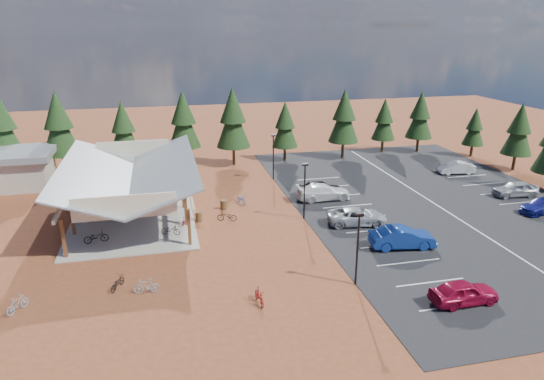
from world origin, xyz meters
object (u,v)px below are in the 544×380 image
object	(u,v)px
bike_4	(170,230)
bike_15	(185,221)
bike_12	(117,283)
car_3	(323,192)
car_4	(320,188)
car_0	(464,292)
bike_16	(227,216)
bike_2	(104,196)
bike_11	(259,296)
bike_6	(148,196)
bike_5	(142,209)
lamp_post_1	(305,187)
car_2	(357,216)
trash_bin_0	(199,217)
bike_3	(115,191)
bike_1	(91,217)
car_1	(402,238)
outbuilding	(0,169)
car_8	(515,189)
bike_0	(96,237)
bike_9	(17,304)
car_9	(456,168)
bike_13	(146,286)
car_7	(542,206)
bike_7	(159,187)
trash_bin_1	(223,205)
bike_14	(242,199)

from	to	relation	value
bike_4	bike_15	size ratio (longest dim) A/B	1.01
bike_12	car_3	bearing A→B (deg)	-119.37
car_4	car_0	bearing A→B (deg)	-167.01
bike_16	car_4	size ratio (longest dim) A/B	0.38
bike_2	bike_11	bearing A→B (deg)	-147.54
bike_6	bike_11	bearing A→B (deg)	179.69
bike_5	car_0	xyz separation A→B (m)	(19.79, -19.71, 0.13)
lamp_post_1	car_2	world-z (taller)	lamp_post_1
trash_bin_0	bike_3	distance (m)	11.42
trash_bin_0	bike_1	bearing A→B (deg)	170.85
car_1	car_3	size ratio (longest dim) A/B	0.94
outbuilding	car_8	distance (m)	53.76
bike_2	bike_12	world-z (taller)	bike_2
bike_1	car_2	world-z (taller)	car_2
bike_4	bike_6	world-z (taller)	bike_4
outbuilding	car_4	size ratio (longest dim) A/B	2.43
bike_0	bike_12	distance (m)	7.90
bike_5	bike_9	world-z (taller)	bike_5
bike_4	trash_bin_0	bearing A→B (deg)	-25.18
car_2	car_4	world-z (taller)	car_4
bike_3	bike_4	bearing A→B (deg)	-144.45
trash_bin_0	car_2	bearing A→B (deg)	-16.07
bike_2	bike_15	bearing A→B (deg)	-132.06
bike_6	car_1	distance (m)	24.80
bike_16	car_9	world-z (taller)	car_9
bike_4	car_8	distance (m)	34.45
bike_6	bike_9	bearing A→B (deg)	138.64
bike_3	bike_13	distance (m)	20.23
bike_0	car_1	distance (m)	24.15
bike_2	bike_3	size ratio (longest dim) A/B	1.13
bike_4	car_8	size ratio (longest dim) A/B	0.35
bike_9	car_3	distance (m)	28.63
bike_16	car_4	distance (m)	11.15
trash_bin_0	car_1	size ratio (longest dim) A/B	0.18
trash_bin_0	car_3	bearing A→B (deg)	12.58
bike_13	bike_3	bearing A→B (deg)	-163.94
car_7	outbuilding	bearing A→B (deg)	-120.70
bike_15	car_0	size ratio (longest dim) A/B	0.36
bike_9	car_1	size ratio (longest dim) A/B	0.32
car_4	car_2	bearing A→B (deg)	-167.80
lamp_post_1	bike_15	world-z (taller)	lamp_post_1
bike_5	car_2	bearing A→B (deg)	-121.64
bike_6	bike_15	distance (m)	7.72
lamp_post_1	car_8	xyz separation A→B (m)	(22.56, 0.83, -2.17)
bike_6	bike_7	bearing A→B (deg)	-43.43
car_7	car_2	bearing A→B (deg)	-103.80
trash_bin_1	bike_13	world-z (taller)	bike_13
bike_14	bike_16	world-z (taller)	bike_14
car_0	bike_1	bearing A→B (deg)	51.68
outbuilding	bike_1	distance (m)	16.78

